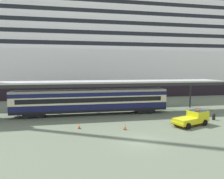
{
  "coord_description": "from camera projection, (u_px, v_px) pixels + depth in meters",
  "views": [
    {
      "loc": [
        -6.72,
        -19.85,
        7.53
      ],
      "look_at": [
        -1.12,
        9.57,
        4.5
      ],
      "focal_mm": 33.28,
      "sensor_mm": 36.0,
      "label": 1
    }
  ],
  "objects": [
    {
      "name": "ground_plane",
      "position": [
        140.0,
        142.0,
        21.41
      ],
      "size": [
        400.0,
        400.0,
        0.0
      ],
      "primitive_type": "plane",
      "color": "#626E59"
    },
    {
      "name": "cruise_ship",
      "position": [
        146.0,
        49.0,
        68.07
      ],
      "size": [
        174.03,
        28.44,
        41.03
      ],
      "color": "black",
      "rests_on": "ground"
    },
    {
      "name": "platform_canopy",
      "position": [
        91.0,
        83.0,
        33.97
      ],
      "size": [
        45.19,
        5.31,
        5.47
      ],
      "color": "silver",
      "rests_on": "ground"
    },
    {
      "name": "train_carriage",
      "position": [
        92.0,
        101.0,
        33.84
      ],
      "size": [
        24.83,
        2.81,
        4.11
      ],
      "color": "black",
      "rests_on": "ground"
    },
    {
      "name": "service_truck",
      "position": [
        193.0,
        118.0,
        27.69
      ],
      "size": [
        5.58,
        3.68,
        2.02
      ],
      "color": "yellow",
      "rests_on": "ground"
    },
    {
      "name": "traffic_cone_near",
      "position": [
        125.0,
        127.0,
        25.61
      ],
      "size": [
        0.36,
        0.36,
        0.76
      ],
      "color": "black",
      "rests_on": "ground"
    },
    {
      "name": "traffic_cone_mid",
      "position": [
        79.0,
        126.0,
        26.07
      ],
      "size": [
        0.36,
        0.36,
        0.68
      ],
      "color": "black",
      "rests_on": "ground"
    },
    {
      "name": "quay_bollard",
      "position": [
        214.0,
        116.0,
        30.51
      ],
      "size": [
        0.48,
        0.48,
        0.96
      ],
      "color": "black",
      "rests_on": "ground"
    }
  ]
}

